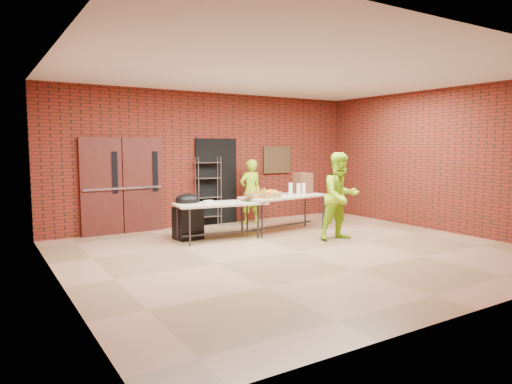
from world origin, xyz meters
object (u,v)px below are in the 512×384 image
at_px(table_left, 220,206).
at_px(volunteer_man, 341,196).
at_px(table_right, 283,198).
at_px(covered_grill, 188,216).
at_px(wire_rack, 208,191).
at_px(coffee_dispenser, 303,183).
at_px(volunteer_woman, 250,191).

bearing_deg(table_left, volunteer_man, -24.51).
bearing_deg(table_right, covered_grill, 162.75).
relative_size(wire_rack, coffee_dispenser, 3.51).
xyz_separation_m(table_right, volunteer_man, (0.48, -1.34, 0.15)).
relative_size(wire_rack, volunteer_woman, 1.04).
distance_m(table_left, table_right, 1.60).
xyz_separation_m(coffee_dispenser, volunteer_man, (-0.19, -1.50, -0.16)).
relative_size(covered_grill, volunteer_man, 0.53).
height_order(table_left, coffee_dispenser, coffee_dispenser).
bearing_deg(coffee_dispenser, table_right, -166.80).
xyz_separation_m(table_left, table_right, (1.60, 0.03, 0.05)).
xyz_separation_m(table_right, volunteer_woman, (-0.06, 1.34, 0.05)).
xyz_separation_m(volunteer_woman, volunteer_man, (0.54, -2.68, 0.10)).
bearing_deg(covered_grill, wire_rack, 42.17).
height_order(coffee_dispenser, volunteer_woman, volunteer_woman).
distance_m(coffee_dispenser, covered_grill, 2.89).
distance_m(table_left, covered_grill, 0.71).
height_order(wire_rack, table_right, wire_rack).
bearing_deg(volunteer_man, coffee_dispenser, 87.78).
bearing_deg(volunteer_woman, volunteer_man, 102.52).
distance_m(wire_rack, volunteer_man, 3.30).
bearing_deg(table_right, coffee_dispenser, 5.23).
bearing_deg(coffee_dispenser, table_left, -175.33).
distance_m(table_left, volunteer_woman, 2.06).
height_order(wire_rack, covered_grill, wire_rack).
bearing_deg(wire_rack, coffee_dispenser, -32.94).
distance_m(table_right, coffee_dispenser, 0.75).
xyz_separation_m(table_left, coffee_dispenser, (2.27, 0.19, 0.36)).
height_order(coffee_dispenser, volunteer_man, volunteer_man).
xyz_separation_m(coffee_dispenser, volunteer_woman, (-0.72, 1.18, -0.26)).
distance_m(table_right, covered_grill, 2.21).
relative_size(table_right, volunteer_woman, 1.31).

